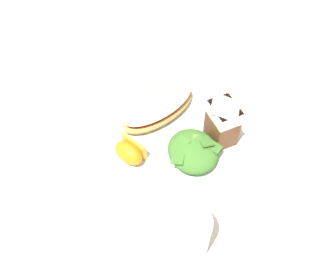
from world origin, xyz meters
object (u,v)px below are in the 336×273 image
at_px(paper_napkin, 225,84).
at_px(metal_fork, 98,108).
at_px(white_plate, 168,142).
at_px(orange_wedge_front, 129,152).
at_px(cheesy_pizza_bread, 158,107).
at_px(milk_carton, 223,118).
at_px(drinking_clear_cup, 187,234).
at_px(green_salad_pile, 193,151).

relative_size(paper_napkin, metal_fork, 0.59).
height_order(white_plate, metal_fork, white_plate).
bearing_deg(orange_wedge_front, cheesy_pizza_bread, 131.12).
distance_m(white_plate, orange_wedge_front, 0.09).
relative_size(orange_wedge_front, metal_fork, 0.37).
xyz_separation_m(milk_carton, orange_wedge_front, (-0.03, -0.17, -0.04)).
xyz_separation_m(orange_wedge_front, metal_fork, (-0.16, -0.02, -0.03)).
bearing_deg(milk_carton, paper_napkin, 146.07).
bearing_deg(drinking_clear_cup, green_salad_pile, 149.94).
bearing_deg(orange_wedge_front, white_plate, 97.28).
xyz_separation_m(white_plate, cheesy_pizza_bread, (-0.07, 0.01, 0.03)).
height_order(orange_wedge_front, paper_napkin, orange_wedge_front).
relative_size(white_plate, drinking_clear_cup, 2.95).
xyz_separation_m(cheesy_pizza_bread, drinking_clear_cup, (0.26, -0.07, 0.01)).
xyz_separation_m(cheesy_pizza_bread, paper_napkin, (-0.03, 0.18, -0.03)).
xyz_separation_m(cheesy_pizza_bread, milk_carton, (0.11, 0.08, 0.04)).
distance_m(green_salad_pile, paper_napkin, 0.22).
bearing_deg(metal_fork, paper_napkin, 80.67).
height_order(paper_napkin, metal_fork, metal_fork).
distance_m(paper_napkin, metal_fork, 0.29).
height_order(green_salad_pile, drinking_clear_cup, drinking_clear_cup).
distance_m(green_salad_pile, metal_fork, 0.24).
distance_m(cheesy_pizza_bread, paper_napkin, 0.18).
bearing_deg(white_plate, green_salad_pile, 23.88).
xyz_separation_m(paper_napkin, drinking_clear_cup, (0.30, -0.24, 0.05)).
bearing_deg(milk_carton, cheesy_pizza_bread, -141.58).
bearing_deg(milk_carton, white_plate, -111.90).
height_order(green_salad_pile, milk_carton, milk_carton).
bearing_deg(milk_carton, drinking_clear_cup, -43.31).
relative_size(white_plate, cheesy_pizza_bread, 1.51).
bearing_deg(orange_wedge_front, milk_carton, 81.27).
relative_size(milk_carton, metal_fork, 0.59).
height_order(milk_carton, paper_napkin, milk_carton).
distance_m(cheesy_pizza_bread, metal_fork, 0.13).
bearing_deg(drinking_clear_cup, metal_fork, -173.29).
xyz_separation_m(white_plate, milk_carton, (0.04, 0.09, 0.07)).
xyz_separation_m(green_salad_pile, drinking_clear_cup, (0.14, -0.08, 0.01)).
height_order(milk_carton, metal_fork, milk_carton).
distance_m(white_plate, paper_napkin, 0.21).
xyz_separation_m(milk_carton, paper_napkin, (-0.14, 0.09, -0.07)).
distance_m(white_plate, milk_carton, 0.12).
relative_size(milk_carton, drinking_clear_cup, 1.16).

